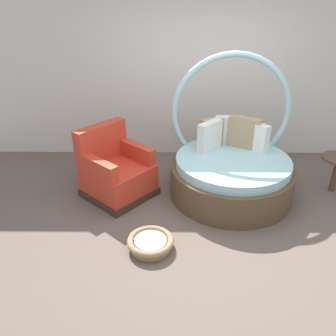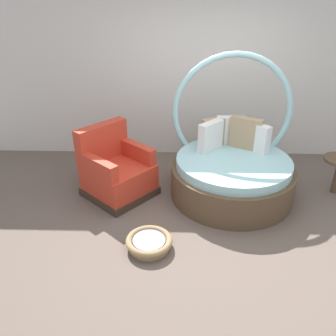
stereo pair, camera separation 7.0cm
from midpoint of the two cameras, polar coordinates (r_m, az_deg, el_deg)
The scene contains 5 objects.
ground_plane at distance 4.15m, azimuth 6.68°, elevation -10.06°, with size 8.00×8.00×0.02m, color #66564C.
back_wall at distance 5.57m, azimuth 5.27°, elevation 15.33°, with size 8.00×0.12×2.65m, color silver.
round_daybed at distance 4.69m, azimuth 10.08°, elevation 0.25°, with size 1.63×1.63×1.83m.
red_armchair at distance 4.65m, azimuth -9.17°, elevation -0.69°, with size 1.13×1.13×0.94m.
pet_basket at distance 3.81m, azimuth -3.47°, elevation -12.33°, with size 0.51×0.51×0.13m.
Camera 1 is at (-0.48, -3.25, 2.53)m, focal length 36.55 mm.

